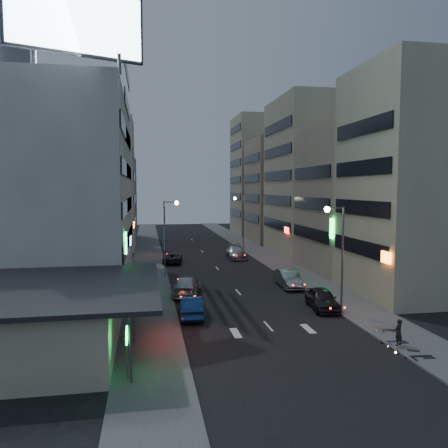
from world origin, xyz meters
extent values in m
plane|color=black|center=(0.00, 0.00, 0.00)|extent=(180.00, 180.00, 0.00)
cube|color=#4C4C4F|center=(-8.00, 30.00, 0.06)|extent=(4.00, 120.00, 0.12)
cube|color=#4C4C4F|center=(8.00, 30.00, 0.06)|extent=(4.00, 120.00, 0.12)
cube|color=#B5AF8E|center=(-14.00, 2.00, 1.80)|extent=(8.00, 12.00, 3.60)
cube|color=black|center=(-13.00, 2.00, 3.75)|extent=(11.00, 13.00, 0.25)
cube|color=black|center=(-8.90, 2.00, 3.10)|extent=(0.12, 4.00, 0.90)
cube|color=#FF1E14|center=(-8.82, 2.00, 3.10)|extent=(0.04, 3.70, 0.70)
cube|color=silver|center=(-17.00, 20.00, 9.00)|extent=(14.00, 24.00, 18.00)
cube|color=#B5AF8E|center=(15.00, 10.50, 10.00)|extent=(10.00, 11.00, 20.00)
cube|color=tan|center=(15.50, 22.00, 8.00)|extent=(11.00, 12.00, 16.00)
cube|color=#B5AF8E|center=(15.00, 35.00, 11.00)|extent=(10.00, 14.00, 22.00)
cube|color=silver|center=(-15.50, 45.00, 10.00)|extent=(11.00, 10.00, 20.00)
cube|color=gray|center=(-16.00, 58.00, 7.50)|extent=(12.00, 10.00, 15.00)
cube|color=tan|center=(15.50, 50.00, 9.00)|extent=(11.00, 12.00, 18.00)
cube|color=#B5AF8E|center=(16.00, 64.00, 12.00)|extent=(12.00, 12.00, 24.00)
cylinder|color=#595B60|center=(-16.00, 10.00, 18.75)|extent=(0.30, 0.30, 1.50)
cylinder|color=#595B60|center=(-10.00, 10.00, 18.75)|extent=(0.30, 0.30, 1.50)
cube|color=black|center=(-13.00, 10.00, 21.70)|extent=(9.52, 3.75, 5.00)
cube|color=#B0DAEB|center=(-12.92, 9.79, 21.70)|extent=(9.04, 3.34, 4.60)
cylinder|color=#595B60|center=(6.30, 6.00, 4.12)|extent=(0.16, 0.16, 8.00)
cylinder|color=#595B60|center=(5.60, 6.00, 8.02)|extent=(1.40, 0.10, 0.10)
sphere|color=#FFD88C|center=(5.00, 6.00, 7.92)|extent=(0.44, 0.44, 0.44)
cylinder|color=#595B60|center=(-6.30, 22.00, 4.12)|extent=(0.16, 0.16, 8.00)
cylinder|color=#595B60|center=(-5.60, 22.00, 8.02)|extent=(1.40, 0.10, 0.10)
sphere|color=#FFD88C|center=(-5.00, 22.00, 7.92)|extent=(0.44, 0.44, 0.44)
cylinder|color=#595B60|center=(6.30, 40.00, 4.12)|extent=(0.16, 0.16, 8.00)
cylinder|color=#595B60|center=(5.60, 40.00, 8.02)|extent=(1.40, 0.10, 0.10)
sphere|color=#FFD88C|center=(5.00, 40.00, 7.92)|extent=(0.44, 0.44, 0.44)
imported|color=#252429|center=(5.36, 7.45, 0.81)|extent=(2.43, 4.94, 1.62)
imported|color=gray|center=(5.18, 15.16, 0.82)|extent=(1.90, 5.04, 1.64)
imported|color=#232427|center=(-4.99, 30.64, 0.66)|extent=(2.83, 5.04, 1.33)
imported|color=#9DA0A5|center=(3.70, 32.86, 0.83)|extent=(2.80, 5.88, 1.66)
imported|color=navy|center=(-5.00, 7.09, 0.77)|extent=(1.97, 4.79, 1.54)
imported|color=#A8ACB0|center=(-4.74, 13.75, 0.81)|extent=(3.37, 5.91, 1.61)
imported|color=black|center=(6.54, -1.22, 0.92)|extent=(0.69, 0.59, 1.60)
camera|label=1|loc=(-8.16, -24.36, 9.51)|focal=35.00mm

